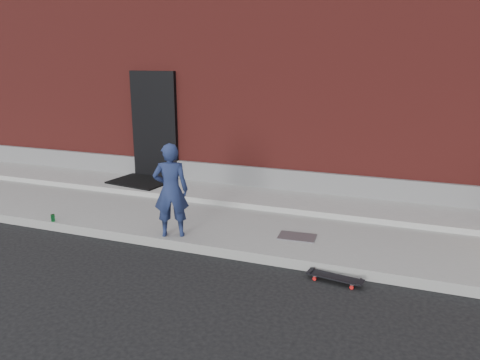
% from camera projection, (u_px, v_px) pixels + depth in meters
% --- Properties ---
extents(ground, '(80.00, 80.00, 0.00)m').
position_uv_depth(ground, '(210.00, 256.00, 6.82)').
color(ground, black).
rests_on(ground, ground).
extents(sidewalk, '(20.00, 3.00, 0.15)m').
position_uv_depth(sidewalk, '(245.00, 219.00, 8.16)').
color(sidewalk, gray).
rests_on(sidewalk, ground).
extents(apron, '(20.00, 1.20, 0.10)m').
position_uv_depth(apron, '(261.00, 198.00, 8.94)').
color(apron, gray).
rests_on(apron, sidewalk).
extents(building, '(20.00, 8.10, 5.00)m').
position_uv_depth(building, '(315.00, 68.00, 12.51)').
color(building, maroon).
rests_on(building, ground).
extents(child, '(0.62, 0.53, 1.44)m').
position_uv_depth(child, '(171.00, 190.00, 7.02)').
color(child, '#1C274F').
rests_on(child, sidewalk).
extents(skateboard, '(0.73, 0.28, 0.08)m').
position_uv_depth(skateboard, '(335.00, 278.00, 6.02)').
color(skateboard, red).
rests_on(skateboard, ground).
extents(soda_can, '(0.07, 0.07, 0.12)m').
position_uv_depth(soda_can, '(53.00, 218.00, 7.79)').
color(soda_can, '#197F36').
rests_on(soda_can, sidewalk).
extents(doormat, '(1.32, 1.13, 0.03)m').
position_uv_depth(doormat, '(142.00, 181.00, 9.87)').
color(doormat, black).
rests_on(doormat, apron).
extents(utility_plate, '(0.58, 0.39, 0.02)m').
position_uv_depth(utility_plate, '(297.00, 237.00, 7.13)').
color(utility_plate, '#5E5D63').
rests_on(utility_plate, sidewalk).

